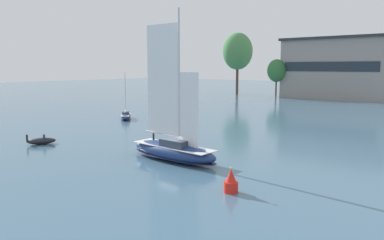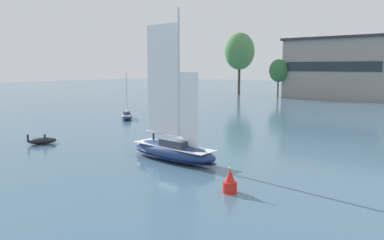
# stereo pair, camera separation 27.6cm
# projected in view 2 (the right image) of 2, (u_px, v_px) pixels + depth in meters

# --- Properties ---
(ground_plane) EXTENTS (400.00, 400.00, 0.00)m
(ground_plane) POSITION_uv_depth(u_px,v_px,m) (173.00, 160.00, 36.95)
(ground_plane) COLOR #42667F
(waterfront_building) EXTENTS (29.96, 17.33, 17.42)m
(waterfront_building) POSITION_uv_depth(u_px,v_px,m) (340.00, 68.00, 108.63)
(waterfront_building) COLOR gray
(waterfront_building) RESTS_ON ground
(tree_shore_left) EXTENTS (5.52, 5.52, 11.37)m
(tree_shore_left) POSITION_uv_depth(u_px,v_px,m) (278.00, 71.00, 111.53)
(tree_shore_left) COLOR brown
(tree_shore_left) RESTS_ON ground
(tree_shore_center) EXTENTS (9.79, 9.79, 20.16)m
(tree_shore_center) POSITION_uv_depth(u_px,v_px,m) (239.00, 51.00, 122.08)
(tree_shore_center) COLOR #4C3828
(tree_shore_center) RESTS_ON ground
(sailboat_main) EXTENTS (10.69, 3.39, 14.53)m
(sailboat_main) POSITION_uv_depth(u_px,v_px,m) (173.00, 149.00, 36.78)
(sailboat_main) COLOR navy
(sailboat_main) RESTS_ON ground
(sailboat_moored_near_marina) EXTENTS (5.37, 5.42, 8.22)m
(sailboat_moored_near_marina) POSITION_uv_depth(u_px,v_px,m) (127.00, 116.00, 65.86)
(sailboat_moored_near_marina) COLOR navy
(sailboat_moored_near_marina) RESTS_ON ground
(motor_tender) EXTENTS (2.81, 3.45, 1.25)m
(motor_tender) POSITION_uv_depth(u_px,v_px,m) (42.00, 141.00, 44.55)
(motor_tender) COLOR black
(motor_tender) RESTS_ON ground
(channel_buoy) EXTENTS (1.06, 1.06, 1.93)m
(channel_buoy) POSITION_uv_depth(u_px,v_px,m) (230.00, 182.00, 27.31)
(channel_buoy) COLOR red
(channel_buoy) RESTS_ON ground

